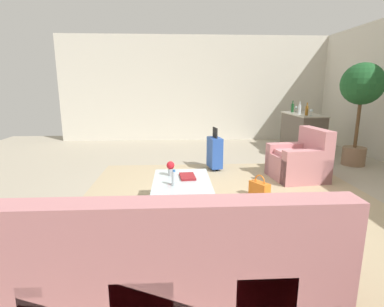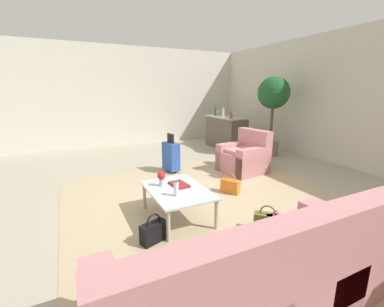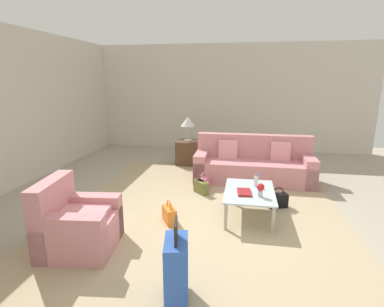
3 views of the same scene
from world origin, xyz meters
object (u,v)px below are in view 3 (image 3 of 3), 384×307
Objects in this scene: couch at (253,166)px; armchair at (75,226)px; handbag_pink at (203,184)px; flower_vase at (261,189)px; side_table at (188,152)px; table_lamp at (188,122)px; suitcase_blue at (176,268)px; handbag_orange at (169,214)px; coffee_table_book at (244,192)px; water_bottle at (256,181)px; coffee_table at (249,194)px; handbag_black at (278,200)px; handbag_olive at (201,187)px.

couch is 3.85m from armchair.
flower_vase is at bearing -140.13° from handbag_pink.
armchair is at bearing 170.75° from side_table.
handbag_pink is at bearing -160.61° from table_lamp.
handbag_orange is at bearing 16.73° from suitcase_blue.
flower_vase reaches higher than coffee_table_book.
flower_vase is 0.57× the size of handbag_orange.
side_table reaches higher than handbag_pink.
flower_vase is at bearing -25.53° from suitcase_blue.
armchair is 4.23m from table_lamp.
couch is 4.10× the size of side_table.
couch is 2.85× the size of suitcase_blue.
table_lamp is at bearing 0.00° from side_table.
side_table is 0.77m from table_lamp.
water_bottle is at bearing -34.16° from coffee_table_book.
coffee_table is at bearing 176.82° from couch.
armchair is 2.65× the size of handbag_pink.
armchair is (-3.11, 2.27, -0.01)m from couch.
coffee_table_book is 1.54× the size of flower_vase.
handbag_pink is 1.00× the size of handbag_orange.
handbag_orange is (-3.22, -0.32, -0.93)m from table_lamp.
coffee_table is 1.34m from handbag_pink.
handbag_black is 1.47m from handbag_pink.
side_table reaches higher than handbag_orange.
coffee_table reaches higher than handbag_pink.
handbag_black is at bearing -140.18° from side_table.
handbag_black and handbag_pink have the same top height.
suitcase_blue is at bearing -170.54° from table_lamp.
handbag_olive is at bearing -162.32° from table_lamp.
handbag_olive is 1.29m from handbag_orange.
handbag_orange is (-1.41, 0.31, 0.00)m from handbag_pink.
table_lamp is (4.11, -0.67, 0.76)m from armchair.
handbag_pink and handbag_orange have the same top height.
couch is at bearing -122.07° from side_table.
side_table is at bearing 31.61° from water_bottle.
armchair is at bearing 143.85° from couch.
armchair is at bearing 131.85° from handbag_orange.
coffee_table is 1.85× the size of side_table.
couch reaches higher than coffee_table_book.
flower_vase is 3.45m from side_table.
armchair reaches higher than handbag_olive.
armchair is 2.65m from handbag_pink.
armchair is at bearing 123.61° from water_bottle.
water_bottle is 2.35m from suitcase_blue.
armchair is 1.35m from handbag_orange.
couch reaches higher than armchair.
side_table is 1.65× the size of handbag_pink.
suitcase_blue is 1.67m from handbag_orange.
suitcase_blue is 2.70m from handbag_black.
coffee_table_book is at bearing -18.25° from suitcase_blue.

